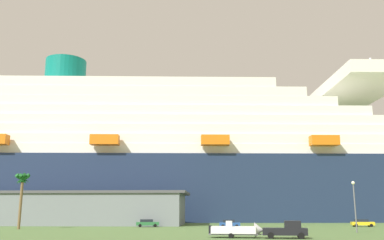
# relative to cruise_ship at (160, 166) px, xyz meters

# --- Properties ---
(ground_plane) EXTENTS (600.00, 600.00, 0.00)m
(ground_plane) POSITION_rel_cruise_ship_xyz_m (17.82, -30.12, -17.60)
(ground_plane) COLOR #4C6B38
(cruise_ship) EXTENTS (267.26, 44.77, 61.34)m
(cruise_ship) POSITION_rel_cruise_ship_xyz_m (0.00, 0.00, 0.00)
(cruise_ship) COLOR #1E2D4C
(cruise_ship) RESTS_ON ground_plane
(terminal_building) EXTENTS (68.20, 22.71, 7.79)m
(terminal_building) POSITION_rel_cruise_ship_xyz_m (-24.24, -32.71, -13.68)
(terminal_building) COLOR slate
(terminal_building) RESTS_ON ground_plane
(pickup_truck) EXTENTS (5.85, 2.99, 2.20)m
(pickup_truck) POSITION_rel_cruise_ship_xyz_m (22.48, -82.01, -16.55)
(pickup_truck) COLOR black
(pickup_truck) RESTS_ON ground_plane
(small_boat_on_trailer) EXTENTS (8.01, 3.16, 2.15)m
(small_boat_on_trailer) POSITION_rel_cruise_ship_xyz_m (16.54, -81.03, -16.64)
(small_boat_on_trailer) COLOR #595960
(small_boat_on_trailer) RESTS_ON ground_plane
(palm_tree) EXTENTS (2.95, 3.06, 10.47)m
(palm_tree) POSITION_rel_cruise_ship_xyz_m (-22.14, -56.17, -9.05)
(palm_tree) COLOR brown
(palm_tree) RESTS_ON ground_plane
(street_lamp) EXTENTS (0.56, 0.56, 8.14)m
(street_lamp) POSITION_rel_cruise_ship_xyz_m (36.73, -68.05, -12.31)
(street_lamp) COLOR slate
(street_lamp) RESTS_ON ground_plane
(parked_car_green_wagon) EXTENTS (5.01, 2.64, 1.58)m
(parked_car_green_wagon) POSITION_rel_cruise_ship_xyz_m (0.84, -45.56, -16.76)
(parked_car_green_wagon) COLOR #2D723F
(parked_car_green_wagon) RESTS_ON ground_plane
(parked_car_blue_suv) EXTENTS (4.36, 2.44, 1.58)m
(parked_car_blue_suv) POSITION_rel_cruise_ship_xyz_m (18.01, -49.20, -16.76)
(parked_car_blue_suv) COLOR #264C99
(parked_car_blue_suv) RESTS_ON ground_plane
(parked_car_yellow_taxi) EXTENTS (4.86, 2.65, 1.58)m
(parked_car_yellow_taxi) POSITION_rel_cruise_ship_xyz_m (46.84, -44.68, -16.76)
(parked_car_yellow_taxi) COLOR yellow
(parked_car_yellow_taxi) RESTS_ON ground_plane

